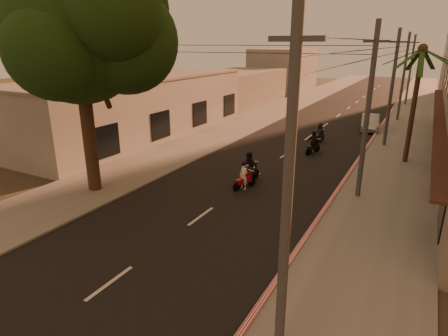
{
  "coord_description": "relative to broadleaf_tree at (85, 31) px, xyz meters",
  "views": [
    {
      "loc": [
        8.74,
        -11.81,
        7.91
      ],
      "look_at": [
        -0.21,
        4.73,
        1.62
      ],
      "focal_mm": 30.0,
      "sensor_mm": 36.0,
      "label": 1
    }
  ],
  "objects": [
    {
      "name": "road",
      "position": [
        6.61,
        17.86,
        -8.47
      ],
      "size": [
        10.0,
        140.0,
        0.02
      ],
      "primitive_type": "cube",
      "color": "black",
      "rests_on": "ground"
    },
    {
      "name": "palm_tree",
      "position": [
        14.61,
        13.86,
        -1.33
      ],
      "size": [
        5.0,
        5.0,
        8.2
      ],
      "color": "black",
      "rests_on": "ground"
    },
    {
      "name": "scooter_red",
      "position": [
        6.87,
        4.07,
        -7.73
      ],
      "size": [
        0.92,
        1.62,
        1.67
      ],
      "rotation": [
        0.0,
        0.0,
        -0.37
      ],
      "color": "black",
      "rests_on": "ground"
    },
    {
      "name": "sidewalk_right",
      "position": [
        14.11,
        17.86,
        -8.42
      ],
      "size": [
        5.0,
        140.0,
        0.12
      ],
      "primitive_type": "cube",
      "color": "slate",
      "rests_on": "ground"
    },
    {
      "name": "parked_car",
      "position": [
        10.86,
        23.66,
        -7.74
      ],
      "size": [
        2.81,
        4.9,
        1.47
      ],
      "primitive_type": "imported",
      "rotation": [
        0.0,
        0.0,
        0.14
      ],
      "color": "#A7A9AF",
      "rests_on": "ground"
    },
    {
      "name": "scooter_far_a",
      "position": [
        7.83,
        16.89,
        -7.74
      ],
      "size": [
        0.92,
        1.65,
        1.63
      ],
      "rotation": [
        0.0,
        0.0,
        -0.17
      ],
      "color": "black",
      "rests_on": "ground"
    },
    {
      "name": "left_building",
      "position": [
        -7.37,
        11.86,
        -5.88
      ],
      "size": [
        8.2,
        24.2,
        5.2
      ],
      "color": "#9C968D",
      "rests_on": "ground"
    },
    {
      "name": "curb_stripe",
      "position": [
        11.71,
        12.86,
        -8.38
      ],
      "size": [
        0.2,
        60.0,
        0.2
      ],
      "primitive_type": "cube",
      "color": "red",
      "rests_on": "ground"
    },
    {
      "name": "broadleaf_tree",
      "position": [
        0.0,
        0.0,
        0.0
      ],
      "size": [
        9.6,
        8.7,
        12.1
      ],
      "color": "black",
      "rests_on": "ground"
    },
    {
      "name": "filler_left_far",
      "position": [
        -7.39,
        49.86,
        -4.98
      ],
      "size": [
        8.0,
        14.0,
        7.0
      ],
      "primitive_type": "cube",
      "color": "#9C968D",
      "rests_on": "ground"
    },
    {
      "name": "filler_left_near",
      "position": [
        -7.39,
        31.86,
        -6.28
      ],
      "size": [
        8.0,
        14.0,
        4.4
      ],
      "primitive_type": "cube",
      "color": "#9C968D",
      "rests_on": "ground"
    },
    {
      "name": "scooter_mid_b",
      "position": [
        8.34,
        12.94,
        -7.65
      ],
      "size": [
        1.23,
        1.8,
        1.82
      ],
      "rotation": [
        0.0,
        0.0,
        -0.29
      ],
      "color": "black",
      "rests_on": "ground"
    },
    {
      "name": "utility_poles",
      "position": [
        12.81,
        17.86,
        -1.94
      ],
      "size": [
        1.2,
        48.26,
        9.0
      ],
      "color": "#38383A",
      "rests_on": "ground"
    },
    {
      "name": "scooter_mid_a",
      "position": [
        6.68,
        5.24,
        -7.6
      ],
      "size": [
        1.08,
        1.96,
        1.94
      ],
      "rotation": [
        0.0,
        0.0,
        -0.14
      ],
      "color": "black",
      "rests_on": "ground"
    },
    {
      "name": "sidewalk_left",
      "position": [
        -0.89,
        17.86,
        -8.42
      ],
      "size": [
        5.0,
        140.0,
        0.12
      ],
      "primitive_type": "cube",
      "color": "slate",
      "rests_on": "ground"
    },
    {
      "name": "ground",
      "position": [
        6.61,
        -2.14,
        -8.48
      ],
      "size": [
        160.0,
        160.0,
        0.0
      ],
      "primitive_type": "plane",
      "color": "#383023",
      "rests_on": "ground"
    }
  ]
}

